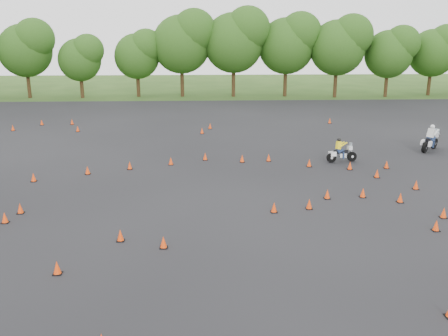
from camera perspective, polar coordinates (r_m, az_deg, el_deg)
ground at (r=21.79m, az=0.46°, el=-5.89°), size 140.00×140.00×0.00m
asphalt_pad at (r=27.45m, az=-0.18°, el=-1.27°), size 62.00×62.00×0.00m
treeline at (r=55.49m, az=1.68°, el=12.32°), size 86.88×32.87×11.04m
traffic_cones at (r=26.06m, az=-0.44°, el=-1.69°), size 36.38×32.89×0.45m
rider_yellow at (r=31.63m, az=13.38°, el=2.00°), size 2.03×0.91×1.51m
rider_white at (r=36.42m, az=22.49°, el=3.26°), size 2.18×2.20×1.83m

